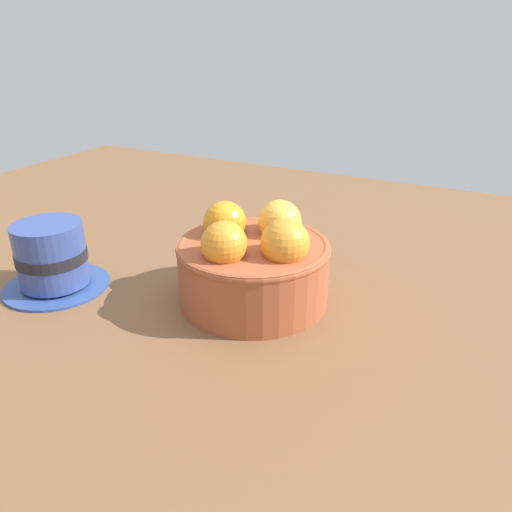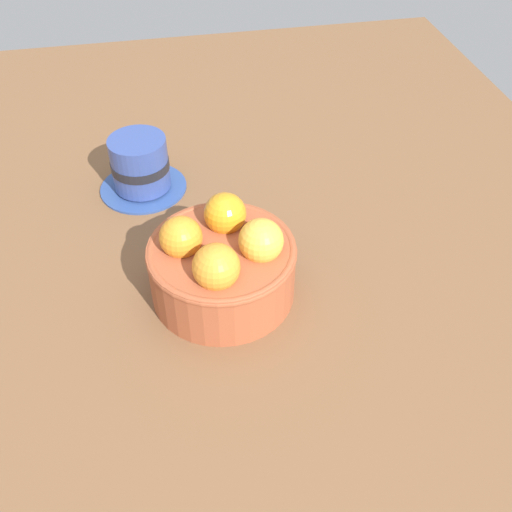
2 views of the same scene
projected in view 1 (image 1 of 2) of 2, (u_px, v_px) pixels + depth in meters
The scene contains 3 objects.
ground_plane at pixel (254, 312), 53.89cm from camera, with size 138.81×105.77×3.12cm, color brown.
terracotta_bowl at pixel (254, 263), 51.43cm from camera, with size 15.85×15.85×10.17cm.
coffee_cup at pixel (52, 259), 54.45cm from camera, with size 11.49×11.49×7.58cm.
Camera 1 is at (-21.61, 41.21, 26.30)cm, focal length 34.85 mm.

